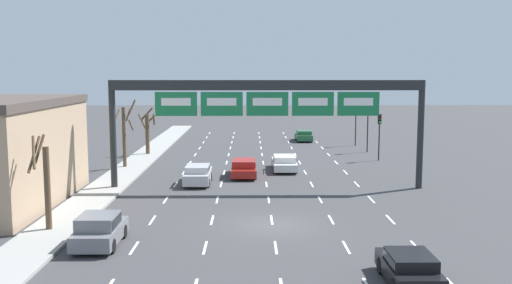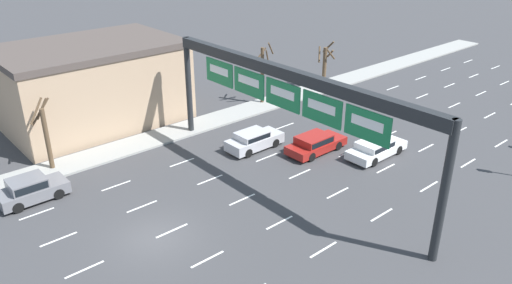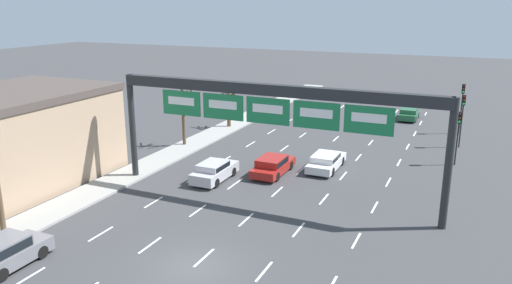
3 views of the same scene
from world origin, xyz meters
The scene contains 16 objects.
ground_plane centered at (0.00, 0.00, 0.00)m, with size 220.00×220.00×0.00m, color #3D3D3F.
sidewalk_left centered at (-11.30, 0.00, 0.07)m, with size 2.80×110.00×0.15m.
lane_dashes centered at (0.00, 13.50, 0.00)m, with size 13.32×67.00×0.01m.
sign_gantry centered at (0.00, 9.52, 6.31)m, with size 21.85×0.70×7.59m.
car_grey centered at (-8.28, -3.63, 0.81)m, with size 1.91×3.98×1.53m.
car_white centered at (1.66, 16.98, 0.68)m, with size 1.96×4.83×1.25m.
car_green centered at (5.17, 37.17, 0.69)m, with size 1.87×4.24×1.26m.
car_silver centered at (-5.00, 11.25, 0.75)m, with size 1.84×4.39×1.40m.
car_black centered at (4.92, -8.71, 0.69)m, with size 1.81×3.91×1.28m.
car_red centered at (-1.67, 14.27, 0.72)m, with size 1.96×4.73×1.34m.
traffic_light_near_gantry centered at (10.77, 27.66, 3.36)m, with size 0.30×0.35×4.71m.
traffic_light_mid_block centered at (10.71, 22.17, 3.07)m, with size 0.30×0.35×4.28m.
traffic_light_far_end centered at (10.52, 32.84, 3.49)m, with size 0.30×0.35×4.90m.
tree_bare_closest centered at (-11.23, 25.87, 2.47)m, with size 1.70×1.72×4.51m.
tree_bare_second centered at (-11.61, -1.21, 2.66)m, with size 0.98×1.58×4.84m.
tree_bare_third centered at (-11.80, 18.20, 3.06)m, with size 2.14×1.79×5.72m.
Camera 1 is at (-1.20, -29.76, 8.15)m, focal length 40.00 mm.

